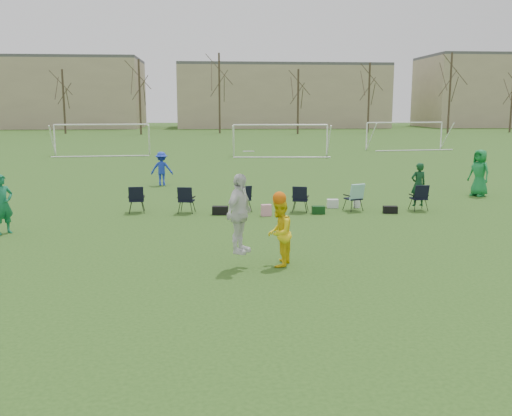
{
  "coord_description": "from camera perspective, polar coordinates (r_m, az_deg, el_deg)",
  "views": [
    {
      "loc": [
        -1.51,
        -12.36,
        3.76
      ],
      "look_at": [
        -0.37,
        1.74,
        1.25
      ],
      "focal_mm": 40.0,
      "sensor_mm": 36.0,
      "label": 1
    }
  ],
  "objects": [
    {
      "name": "tree_line",
      "position": [
        82.23,
        -3.49,
        10.96
      ],
      "size": [
        110.28,
        3.28,
        11.4
      ],
      "color": "#382B21",
      "rests_on": "ground"
    },
    {
      "name": "building_row",
      "position": [
        108.69,
        -0.3,
        11.23
      ],
      "size": [
        126.0,
        16.0,
        13.0
      ],
      "color": "tan",
      "rests_on": "ground"
    },
    {
      "name": "goal_right",
      "position": [
        53.35,
        14.66,
        7.76
      ],
      "size": [
        7.35,
        1.14,
        2.46
      ],
      "rotation": [
        0.0,
        0.0,
        0.14
      ],
      "color": "white",
      "rests_on": "ground"
    },
    {
      "name": "goal_mid",
      "position": [
        44.74,
        2.46,
        7.69
      ],
      "size": [
        7.4,
        0.63,
        2.46
      ],
      "rotation": [
        0.0,
        0.0,
        -0.07
      ],
      "color": "white",
      "rests_on": "ground"
    },
    {
      "name": "fielder_green_far",
      "position": [
        26.14,
        21.44,
        3.29
      ],
      "size": [
        1.01,
        1.16,
        1.99
      ],
      "primitive_type": "imported",
      "rotation": [
        0.0,
        0.0,
        -1.09
      ],
      "color": "#157A38",
      "rests_on": "ground"
    },
    {
      "name": "center_contest",
      "position": [
        13.41,
        0.19,
        -1.4
      ],
      "size": [
        1.85,
        1.18,
        2.78
      ],
      "color": "white",
      "rests_on": "ground"
    },
    {
      "name": "sideline_setup",
      "position": [
        20.8,
        4.04,
        1.07
      ],
      "size": [
        10.95,
        1.74,
        1.75
      ],
      "color": "#103B1E",
      "rests_on": "ground"
    },
    {
      "name": "fielder_blue",
      "position": [
        28.05,
        -9.41,
        3.9
      ],
      "size": [
        1.09,
        0.66,
        1.64
      ],
      "primitive_type": "imported",
      "rotation": [
        0.0,
        0.0,
        3.09
      ],
      "color": "#1832B7",
      "rests_on": "ground"
    },
    {
      "name": "goal_left",
      "position": [
        47.16,
        -15.14,
        7.48
      ],
      "size": [
        7.39,
        0.76,
        2.46
      ],
      "rotation": [
        0.0,
        0.0,
        0.09
      ],
      "color": "white",
      "rests_on": "ground"
    },
    {
      "name": "fielder_green_near",
      "position": [
        18.62,
        -24.01,
        0.35
      ],
      "size": [
        0.76,
        0.78,
        1.8
      ],
      "primitive_type": "imported",
      "rotation": [
        0.0,
        0.0,
        0.86
      ],
      "color": "#136D46",
      "rests_on": "ground"
    },
    {
      "name": "ground",
      "position": [
        13.0,
        2.26,
        -6.75
      ],
      "size": [
        260.0,
        260.0,
        0.0
      ],
      "primitive_type": "plane",
      "color": "#274B17",
      "rests_on": "ground"
    }
  ]
}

